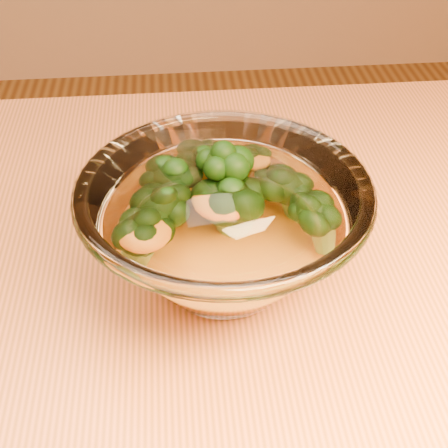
# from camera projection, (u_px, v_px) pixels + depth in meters

# --- Properties ---
(table) EXTENTS (1.20, 0.80, 0.75)m
(table) POSITION_uv_depth(u_px,v_px,m) (126.00, 412.00, 0.55)
(table) COLOR #C9693C
(table) RESTS_ON ground
(glass_bowl) EXTENTS (0.23, 0.23, 0.10)m
(glass_bowl) POSITION_uv_depth(u_px,v_px,m) (224.00, 229.00, 0.50)
(glass_bowl) COLOR white
(glass_bowl) RESTS_ON table
(cheese_sauce) EXTENTS (0.12, 0.12, 0.03)m
(cheese_sauce) POSITION_uv_depth(u_px,v_px,m) (224.00, 249.00, 0.52)
(cheese_sauce) COLOR orange
(cheese_sauce) RESTS_ON glass_bowl
(broccoli_heap) EXTENTS (0.16, 0.13, 0.08)m
(broccoli_heap) POSITION_uv_depth(u_px,v_px,m) (217.00, 201.00, 0.51)
(broccoli_heap) COLOR black
(broccoli_heap) RESTS_ON cheese_sauce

